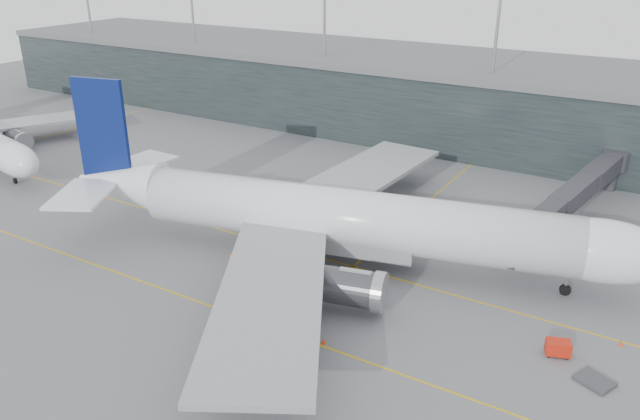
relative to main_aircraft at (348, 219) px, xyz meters
The scene contains 17 objects.
ground 7.64m from the main_aircraft, 138.19° to the left, with size 320.00×320.00×0.00m, color #5A5A5F.
taxiline_a 6.93m from the main_aircraft, 168.96° to the right, with size 160.00×0.25×0.02m, color gold.
taxiline_b 18.08m from the main_aircraft, 102.39° to the right, with size 160.00×0.25×0.02m, color gold.
taxiline_lead_main 24.04m from the main_aircraft, 86.74° to the left, with size 0.25×60.00×0.02m, color gold.
taxiline_lead_adj 82.25m from the main_aircraft, 163.51° to the left, with size 0.25×60.00×0.02m, color gold.
terminal 61.42m from the main_aircraft, 93.43° to the left, with size 240.00×36.00×29.00m.
main_aircraft is the anchor object (origin of this frame).
jet_bridge 34.06m from the main_aircraft, 51.90° to the left, with size 9.47×44.20×6.55m.
gse_cart 27.79m from the main_aircraft, 13.31° to the right, with size 2.65×2.14×1.56m.
baggage_dolly 32.15m from the main_aircraft, 16.14° to the right, with size 3.08×2.46×0.31m, color #36373B.
uld_a 16.94m from the main_aircraft, 125.97° to the left, with size 2.57×2.36×1.89m.
uld_b 16.62m from the main_aircraft, 108.98° to the left, with size 1.83×1.48×1.64m.
uld_c 14.54m from the main_aircraft, 103.46° to the left, with size 2.27×1.83×2.02m.
cone_nose 32.20m from the main_aircraft, ahead, with size 0.42×0.42×0.67m, color #F7430D.
cone_wing_stbd 18.34m from the main_aircraft, 68.85° to the right, with size 0.44×0.44×0.71m, color red.
cone_wing_port 15.81m from the main_aircraft, 69.63° to the left, with size 0.39×0.39×0.62m, color #D64F0B.
cone_tail 15.62m from the main_aircraft, 153.27° to the right, with size 0.43×0.43×0.68m, color orange.
Camera 1 is at (36.26, -63.98, 36.69)m, focal length 35.00 mm.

